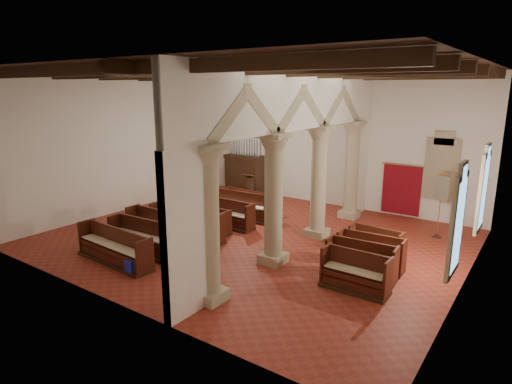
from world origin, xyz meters
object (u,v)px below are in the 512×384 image
object	(u,v)px
pipe_organ	(244,167)
aisle_pew_0	(355,277)
lectern	(250,190)
nave_pew_0	(114,252)
processional_banner	(439,216)

from	to	relation	value
pipe_organ	aisle_pew_0	world-z (taller)	pipe_organ
lectern	nave_pew_0	xyz separation A→B (m)	(0.80, -8.42, -0.23)
lectern	aisle_pew_0	distance (m)	9.74
lectern	nave_pew_0	distance (m)	8.46
pipe_organ	aisle_pew_0	xyz separation A→B (m)	(9.14, -7.31, -1.00)
pipe_organ	processional_banner	xyz separation A→B (m)	(9.97, -1.51, -0.56)
processional_banner	aisle_pew_0	distance (m)	5.88
nave_pew_0	aisle_pew_0	size ratio (longest dim) A/B	1.71
processional_banner	pipe_organ	bearing A→B (deg)	-173.24
pipe_organ	processional_banner	distance (m)	10.10
nave_pew_0	processional_banner	bearing A→B (deg)	50.08
pipe_organ	aisle_pew_0	size ratio (longest dim) A/B	2.37
lectern	processional_banner	world-z (taller)	processional_banner
nave_pew_0	aisle_pew_0	distance (m)	7.40
lectern	processional_banner	size ratio (longest dim) A/B	0.58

